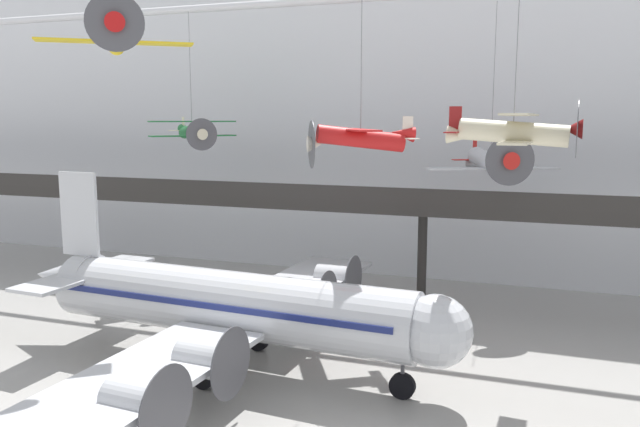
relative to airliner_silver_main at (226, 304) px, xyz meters
name	(u,v)px	position (x,y,z in m)	size (l,w,h in m)	color
hangar_back_wall	(442,118)	(7.83, 24.62, 10.12)	(140.00, 3.00, 27.49)	silver
mezzanine_walkway	(421,208)	(7.83, 15.58, 3.56)	(110.00, 3.20, 8.80)	#2D2B28
airliner_silver_main	(226,304)	(0.00, 0.00, 0.00)	(27.31, 31.10, 10.54)	silver
suspended_plane_red_highwing	(361,137)	(5.77, 6.45, 8.95)	(6.76, 7.59, 10.98)	red
suspended_plane_silver_racer	(490,163)	(12.55, 16.50, 6.91)	(9.16, 8.02, 12.35)	silver
suspended_plane_yellow_lowwing	(116,37)	(-4.61, -2.31, 14.11)	(6.76, 6.30, 5.20)	yellow
suspended_plane_green_biplane	(192,130)	(-10.00, 13.77, 9.13)	(5.71, 5.77, 10.46)	#1E6B33
suspended_plane_cream_biplane	(514,131)	(14.61, 2.12, 9.44)	(6.30, 7.72, 9.92)	beige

